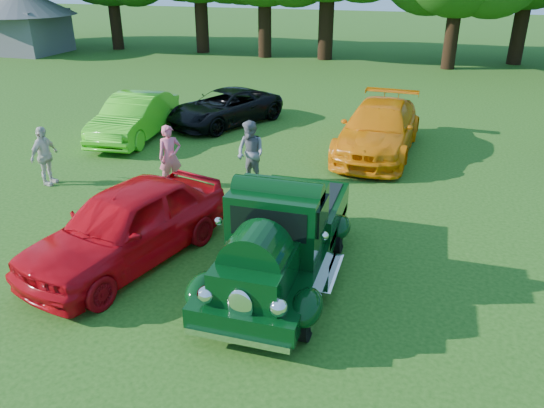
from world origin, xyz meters
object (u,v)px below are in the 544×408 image
(red_convertible, at_px, (127,225))
(gazebo, at_px, (23,13))
(hero_pickup, at_px, (281,238))
(spectator_pink, at_px, (170,157))
(back_car_orange, at_px, (379,129))
(back_car_black, at_px, (225,107))
(spectator_white, at_px, (44,156))
(spectator_grey, at_px, (251,153))
(back_car_lime, at_px, (135,117))

(red_convertible, height_order, gazebo, gazebo)
(hero_pickup, height_order, red_convertible, hero_pickup)
(spectator_pink, height_order, gazebo, gazebo)
(gazebo, bearing_deg, back_car_orange, -29.70)
(back_car_black, distance_m, spectator_white, 6.95)
(spectator_pink, bearing_deg, spectator_white, 153.33)
(gazebo, bearing_deg, red_convertible, -47.17)
(hero_pickup, relative_size, back_car_black, 1.08)
(back_car_orange, distance_m, gazebo, 26.96)
(back_car_orange, bearing_deg, hero_pickup, -93.58)
(red_convertible, distance_m, spectator_pink, 3.70)
(back_car_black, height_order, gazebo, gazebo)
(red_convertible, bearing_deg, spectator_grey, 92.64)
(back_car_lime, relative_size, spectator_white, 2.77)
(hero_pickup, distance_m, back_car_orange, 7.57)
(hero_pickup, xyz_separation_m, spectator_pink, (-3.84, 3.34, 0.01))
(hero_pickup, relative_size, back_car_orange, 0.91)
(back_car_black, relative_size, spectator_grey, 2.62)
(back_car_lime, xyz_separation_m, spectator_pink, (2.97, -3.40, 0.10))
(spectator_pink, relative_size, spectator_white, 1.04)
(hero_pickup, bearing_deg, spectator_grey, 115.54)
(red_convertible, distance_m, spectator_white, 4.90)
(back_car_orange, relative_size, gazebo, 0.79)
(hero_pickup, xyz_separation_m, spectator_white, (-6.95, 2.56, -0.02))
(back_car_orange, xyz_separation_m, spectator_white, (-7.84, -4.96, 0.03))
(back_car_orange, height_order, spectator_grey, spectator_grey)
(spectator_white, bearing_deg, spectator_pink, -73.09)
(spectator_grey, bearing_deg, spectator_white, -136.07)
(red_convertible, relative_size, spectator_pink, 2.75)
(spectator_white, bearing_deg, back_car_lime, 0.76)
(gazebo, bearing_deg, back_car_black, -33.32)
(spectator_white, bearing_deg, back_car_orange, -54.96)
(hero_pickup, distance_m, back_car_lime, 9.58)
(red_convertible, bearing_deg, gazebo, 148.16)
(red_convertible, distance_m, back_car_orange, 8.65)
(red_convertible, relative_size, spectator_grey, 2.66)
(red_convertible, xyz_separation_m, back_car_lime, (-3.87, 6.98, -0.05))
(back_car_orange, relative_size, spectator_grey, 3.08)
(back_car_black, height_order, spectator_white, spectator_white)
(back_car_black, relative_size, spectator_pink, 2.71)
(spectator_grey, bearing_deg, back_car_black, 144.73)
(back_car_lime, height_order, back_car_orange, back_car_orange)
(spectator_grey, bearing_deg, spectator_pink, -131.36)
(red_convertible, distance_m, spectator_grey, 4.45)
(back_car_black, bearing_deg, back_car_orange, 9.87)
(back_car_black, distance_m, back_car_orange, 5.73)
(hero_pickup, height_order, back_car_orange, hero_pickup)
(back_car_orange, bearing_deg, spectator_grey, -126.63)
(red_convertible, relative_size, back_car_lime, 1.04)
(hero_pickup, distance_m, spectator_grey, 4.54)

